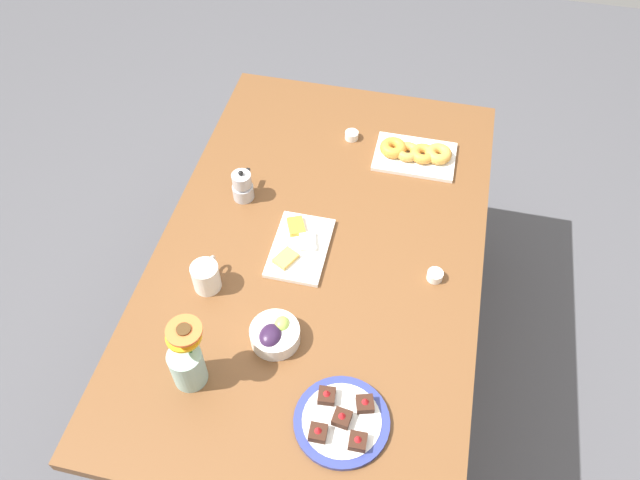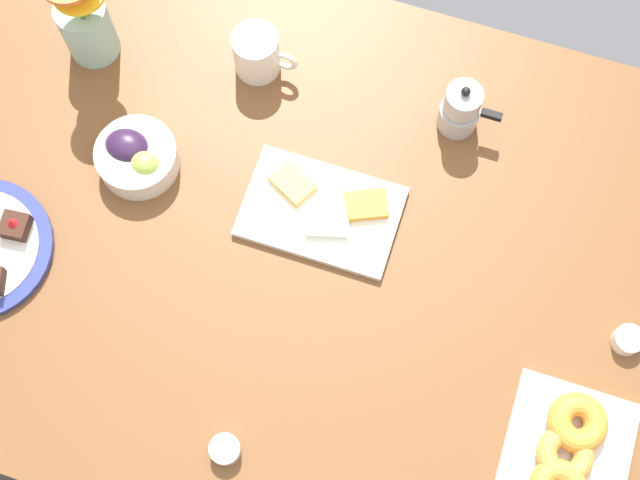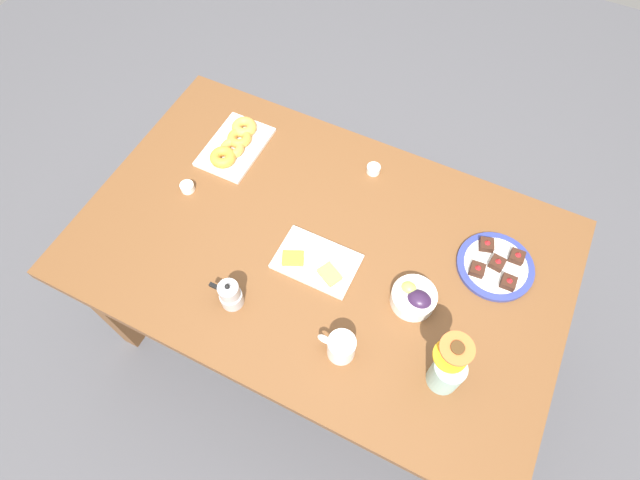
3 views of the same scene
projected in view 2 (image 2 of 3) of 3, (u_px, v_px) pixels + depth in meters
The scene contains 10 objects.
ground_plane at pixel (320, 343), 2.19m from camera, with size 6.00×6.00×0.00m, color #4C4C51.
dining_table at pixel (320, 263), 1.57m from camera, with size 1.60×1.00×0.74m.
coffee_mug at pixel (257, 53), 1.55m from camera, with size 0.12×0.08×0.09m.
grape_bowl at pixel (136, 156), 1.51m from camera, with size 0.14×0.14×0.07m.
cheese_platter at pixel (323, 210), 1.50m from camera, with size 0.26×0.17×0.03m.
croissant_platter at pixel (563, 474), 1.35m from camera, with size 0.19×0.28×0.05m.
jam_cup_honey at pixel (225, 449), 1.36m from camera, with size 0.05×0.05×0.03m.
jam_cup_berry at pixel (628, 337), 1.42m from camera, with size 0.05×0.05×0.03m.
flower_vase at pixel (86, 24), 1.53m from camera, with size 0.11×0.10×0.24m.
moka_pot at pixel (461, 109), 1.51m from camera, with size 0.11×0.07×0.12m.
Camera 2 is at (0.15, -0.45, 2.15)m, focal length 50.00 mm.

